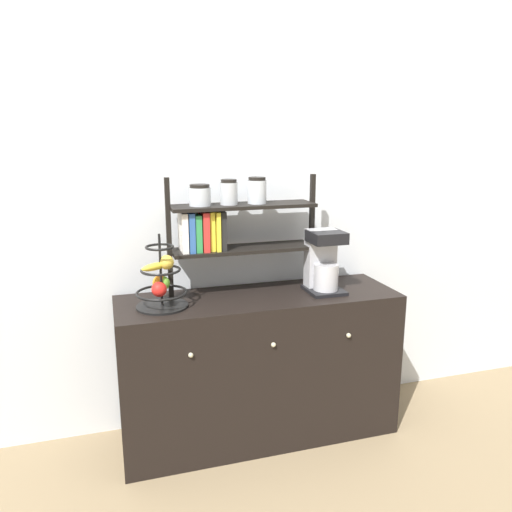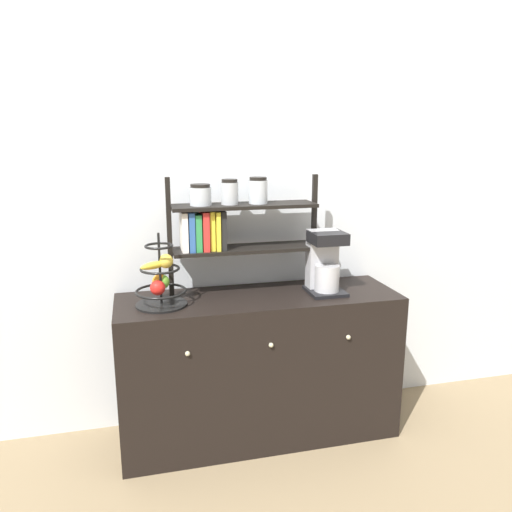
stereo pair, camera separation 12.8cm
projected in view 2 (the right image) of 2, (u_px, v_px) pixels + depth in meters
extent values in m
plane|color=#847051|center=(270.00, 457.00, 2.55)|extent=(12.00, 12.00, 0.00)
cube|color=silver|center=(247.00, 192.00, 2.73)|extent=(7.00, 0.05, 2.60)
cube|color=black|center=(259.00, 366.00, 2.68)|extent=(1.46, 0.46, 0.79)
sphere|color=#B2AD8C|center=(188.00, 354.00, 2.31)|extent=(0.02, 0.02, 0.02)
sphere|color=#B2AD8C|center=(271.00, 345.00, 2.40)|extent=(0.02, 0.02, 0.02)
sphere|color=#B2AD8C|center=(348.00, 337.00, 2.50)|extent=(0.02, 0.02, 0.02)
cube|color=black|center=(325.00, 291.00, 2.64)|extent=(0.19, 0.21, 0.02)
cube|color=#B7B7BC|center=(322.00, 258.00, 2.65)|extent=(0.16, 0.08, 0.31)
cylinder|color=#B7B7BC|center=(327.00, 278.00, 2.60)|extent=(0.13, 0.13, 0.14)
cube|color=black|center=(328.00, 238.00, 2.56)|extent=(0.18, 0.17, 0.06)
cylinder|color=black|center=(162.00, 304.00, 2.44)|extent=(0.25, 0.25, 0.01)
cylinder|color=black|center=(160.00, 269.00, 2.40)|extent=(0.01, 0.01, 0.35)
torus|color=black|center=(161.00, 291.00, 2.42)|extent=(0.25, 0.25, 0.01)
torus|color=black|center=(160.00, 269.00, 2.40)|extent=(0.19, 0.19, 0.01)
torus|color=black|center=(159.00, 246.00, 2.37)|extent=(0.14, 0.14, 0.01)
sphere|color=red|center=(158.00, 288.00, 2.36)|extent=(0.07, 0.07, 0.07)
sphere|color=#6BAD33|center=(162.00, 282.00, 2.45)|extent=(0.07, 0.07, 0.07)
sphere|color=orange|center=(160.00, 281.00, 2.45)|extent=(0.08, 0.08, 0.08)
ellipsoid|color=yellow|center=(154.00, 265.00, 2.38)|extent=(0.15, 0.11, 0.04)
sphere|color=gold|center=(166.00, 261.00, 2.40)|extent=(0.07, 0.07, 0.07)
cube|color=black|center=(170.00, 238.00, 2.50)|extent=(0.02, 0.02, 0.61)
cube|color=black|center=(314.00, 232.00, 2.68)|extent=(0.02, 0.02, 0.61)
cube|color=black|center=(244.00, 249.00, 2.61)|extent=(0.74, 0.20, 0.02)
cube|color=black|center=(244.00, 206.00, 2.56)|extent=(0.74, 0.20, 0.02)
cube|color=white|center=(184.00, 231.00, 2.51)|extent=(0.03, 0.15, 0.20)
cube|color=#2D599E|center=(191.00, 231.00, 2.52)|extent=(0.03, 0.16, 0.20)
cube|color=#2D8C47|center=(197.00, 232.00, 2.53)|extent=(0.03, 0.15, 0.19)
cube|color=red|center=(204.00, 230.00, 2.54)|extent=(0.03, 0.16, 0.20)
cube|color=yellow|center=(211.00, 230.00, 2.55)|extent=(0.02, 0.13, 0.20)
cube|color=yellow|center=(216.00, 230.00, 2.55)|extent=(0.02, 0.16, 0.20)
cube|color=black|center=(222.00, 229.00, 2.56)|extent=(0.03, 0.14, 0.20)
cylinder|color=silver|center=(200.00, 196.00, 2.49)|extent=(0.11, 0.11, 0.09)
cylinder|color=black|center=(200.00, 186.00, 2.48)|extent=(0.10, 0.10, 0.02)
cylinder|color=#ADB2B7|center=(230.00, 193.00, 2.53)|extent=(0.09, 0.09, 0.11)
cylinder|color=black|center=(229.00, 181.00, 2.51)|extent=(0.08, 0.08, 0.02)
cylinder|color=silver|center=(258.00, 192.00, 2.56)|extent=(0.10, 0.10, 0.12)
cylinder|color=black|center=(258.00, 179.00, 2.54)|extent=(0.09, 0.09, 0.02)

